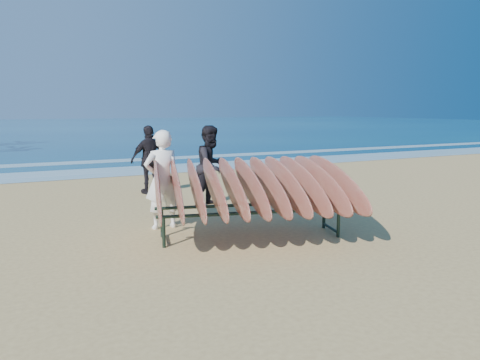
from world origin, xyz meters
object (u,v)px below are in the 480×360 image
at_px(person_dark_a, 211,166).
at_px(person_dark_b, 150,160).
at_px(surfboard_rack, 250,186).
at_px(person_white, 162,180).

xyz_separation_m(person_dark_a, person_dark_b, (-0.83, 2.10, -0.03)).
xyz_separation_m(surfboard_rack, person_dark_b, (-0.36, 4.88, -0.01)).
bearing_deg(surfboard_rack, person_dark_a, 95.03).
relative_size(surfboard_rack, person_white, 2.09).
height_order(person_white, person_dark_b, person_white).
distance_m(surfboard_rack, person_dark_b, 4.89).
bearing_deg(person_dark_b, person_white, 69.57).
xyz_separation_m(person_white, person_dark_a, (1.62, 1.51, 0.00)).
distance_m(person_white, person_dark_b, 3.70).
bearing_deg(surfboard_rack, person_white, 146.95).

